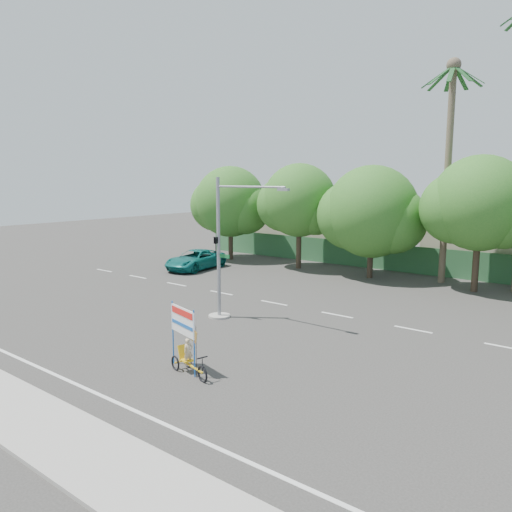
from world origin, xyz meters
The scene contains 12 objects.
ground centered at (0.00, 0.00, 0.00)m, with size 120.00×120.00×0.00m, color #33302D.
sidewalk_near centered at (0.00, -7.50, 0.06)m, with size 50.00×2.40×0.12m, color gray.
fence centered at (0.00, 21.50, 1.00)m, with size 38.00×0.08×2.00m, color #336B3D.
building_left centered at (-10.00, 26.00, 2.00)m, with size 12.00×8.00×4.00m, color #BBB095.
tree_far_left centered at (-14.05, 18.00, 4.76)m, with size 7.14×6.00×7.96m.
tree_left centered at (-7.05, 18.00, 5.06)m, with size 6.66×5.60×8.07m.
tree_center centered at (-1.05, 18.00, 4.47)m, with size 7.62×6.40×7.85m.
tree_right centered at (5.95, 18.00, 5.24)m, with size 6.90×5.80×8.36m.
palm_short centered at (3.50, 19.50, 8.86)m, with size 3.73×3.79×14.45m.
traffic_signal centered at (-2.20, 3.98, 2.92)m, with size 4.72×1.10×7.00m.
trike_billboard centered at (1.48, -2.07, 0.99)m, with size 2.44×0.95×2.47m.
pickup_truck centered at (-12.96, 12.70, 0.75)m, with size 2.47×5.36×1.49m, color #0F6C65.
Camera 1 is at (14.12, -14.01, 6.95)m, focal length 35.00 mm.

